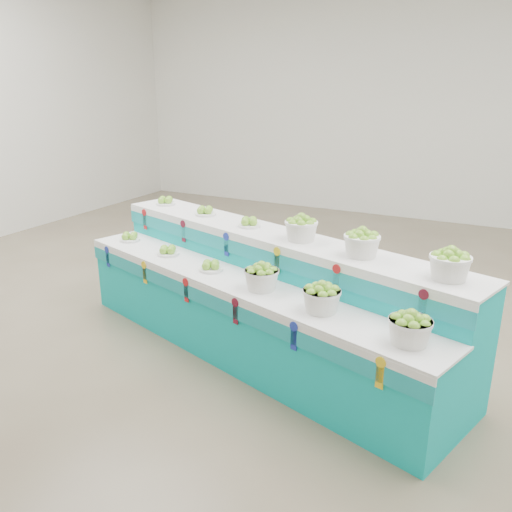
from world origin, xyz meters
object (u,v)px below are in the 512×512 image
Objects in this scene: display_stand at (256,296)px; basket_lower_left at (262,277)px; plate_upper_mid at (205,210)px; basket_upper_right at (450,264)px.

basket_lower_left is at bearing -38.69° from display_stand.
basket_upper_right is (2.37, -0.75, 0.05)m from plate_upper_mid.
plate_upper_mid reaches higher than basket_lower_left.
display_stand is 13.84× the size of basket_upper_right.
plate_upper_mid reaches higher than display_stand.
plate_upper_mid is at bearing 165.95° from display_stand.
display_stand reaches higher than basket_lower_left.
display_stand is 1.69m from basket_upper_right.
plate_upper_mid is (-1.02, 0.81, 0.25)m from basket_lower_left.
plate_upper_mid is 0.76× the size of basket_upper_right.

